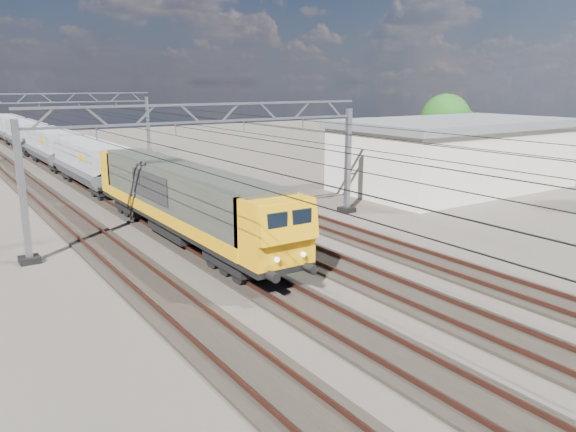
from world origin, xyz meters
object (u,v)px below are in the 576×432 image
catenary_gantry_mid (212,163)px  hopper_wagon_lead (90,161)px  hopper_wagon_fourth (8,126)px  hopper_wagon_mid (52,145)px  tree_far (449,121)px  industrial_shed (454,154)px  catenary_gantry_far (61,124)px  hopper_wagon_third (26,134)px  locomotive (181,197)px

catenary_gantry_mid → hopper_wagon_lead: catenary_gantry_mid is taller
catenary_gantry_mid → hopper_wagon_fourth: bearing=91.9°
catenary_gantry_mid → hopper_wagon_mid: bearing=93.6°
tree_far → industrial_shed: bearing=-136.9°
catenary_gantry_far → hopper_wagon_third: (-2.00, 9.73, -1.67)m
catenary_gantry_far → hopper_wagon_third: catenary_gantry_far is taller
industrial_shed → tree_far: 11.54m
catenary_gantry_mid → locomotive: bearing=-169.8°
hopper_wagon_lead → locomotive: bearing=-90.0°
locomotive → hopper_wagon_mid: size_ratio=1.62×
industrial_shed → locomotive: bearing=-174.4°
catenary_gantry_mid → hopper_wagon_mid: size_ratio=1.53×
tree_far → hopper_wagon_fourth: bearing=122.8°
hopper_wagon_lead → catenary_gantry_far: bearing=83.9°
catenary_gantry_far → locomotive: catenary_gantry_far is taller
hopper_wagon_lead → tree_far: size_ratio=1.82×
hopper_wagon_lead → hopper_wagon_mid: (0.00, 14.20, 0.00)m
locomotive → industrial_shed: 24.12m
catenary_gantry_mid → locomotive: size_ratio=0.94×
catenary_gantry_mid → industrial_shed: size_ratio=1.07×
hopper_wagon_lead → hopper_wagon_fourth: 42.60m
tree_far → hopper_wagon_lead: bearing=166.9°
catenary_gantry_mid → hopper_wagon_lead: (-2.00, 17.33, -1.67)m
catenary_gantry_far → hopper_wagon_third: bearing=101.6°
tree_far → catenary_gantry_far: bearing=139.2°
hopper_wagon_third → tree_far: 48.39m
tree_far → catenary_gantry_mid: bearing=-162.1°
hopper_wagon_fourth → tree_far: bearing=-57.2°
hopper_wagon_mid → hopper_wagon_fourth: same height
catenary_gantry_far → hopper_wagon_fourth: (-2.00, 23.93, -1.67)m
catenary_gantry_far → hopper_wagon_lead: (-2.00, -18.67, -1.67)m
catenary_gantry_mid → hopper_wagon_lead: bearing=96.6°
catenary_gantry_mid → hopper_wagon_third: size_ratio=1.53×
catenary_gantry_mid → hopper_wagon_fourth: (-2.00, 59.93, -1.67)m
hopper_wagon_lead → tree_far: 33.27m
catenary_gantry_mid → hopper_wagon_third: (-2.00, 45.73, -1.67)m
catenary_gantry_far → industrial_shed: bearing=-57.1°
catenary_gantry_mid → catenary_gantry_far: (0.00, 36.00, 0.00)m
locomotive → hopper_wagon_fourth: locomotive is taller
hopper_wagon_mid → hopper_wagon_lead: bearing=-90.0°
catenary_gantry_mid → hopper_wagon_third: bearing=92.5°
hopper_wagon_mid → tree_far: (32.32, -21.75, 2.32)m
locomotive → hopper_wagon_third: bearing=90.0°
catenary_gantry_mid → catenary_gantry_far: 36.00m
catenary_gantry_mid → tree_far: tree_far is taller
catenary_gantry_far → tree_far: bearing=-40.8°
catenary_gantry_far → hopper_wagon_fourth: bearing=94.8°
locomotive → tree_far: bearing=17.4°
locomotive → hopper_wagon_lead: locomotive is taller
catenary_gantry_far → hopper_wagon_fourth: 24.08m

